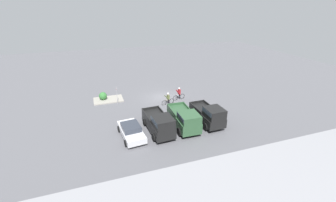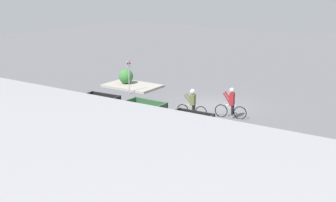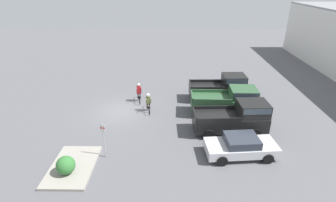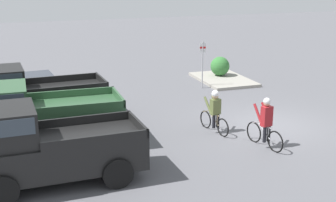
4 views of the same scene
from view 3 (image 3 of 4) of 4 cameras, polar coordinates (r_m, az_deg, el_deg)
name	(u,v)px [view 3 (image 3 of 4)]	position (r m, az deg, el deg)	size (l,w,h in m)	color
ground_plane	(120,111)	(22.37, -10.45, -2.15)	(80.00, 80.00, 0.00)	#56565B
pickup_truck_0	(222,87)	(24.13, 11.71, 2.97)	(2.25, 4.96, 2.35)	black
pickup_truck_1	(228,101)	(21.60, 12.92, 0.07)	(2.36, 5.18, 2.27)	#2D5133
pickup_truck_2	(236,117)	(19.21, 14.64, -3.44)	(2.35, 5.23, 2.32)	black
sedan_0	(241,146)	(17.05, 15.59, -9.41)	(2.32, 4.52, 1.36)	silver
cyclist_0	(148,102)	(21.69, -4.30, -0.20)	(1.78, 0.54, 1.63)	black
cyclist_1	(139,92)	(23.54, -6.34, 1.89)	(1.82, 0.54, 1.76)	black
fire_lane_sign	(103,137)	(16.37, -13.87, -7.60)	(0.09, 0.30, 2.40)	#9E9EA3
curb_island	(73,166)	(16.83, -19.99, -13.21)	(3.87, 2.50, 0.15)	gray
shrub	(66,165)	(16.04, -21.38, -12.89)	(1.05, 1.05, 1.05)	#337033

